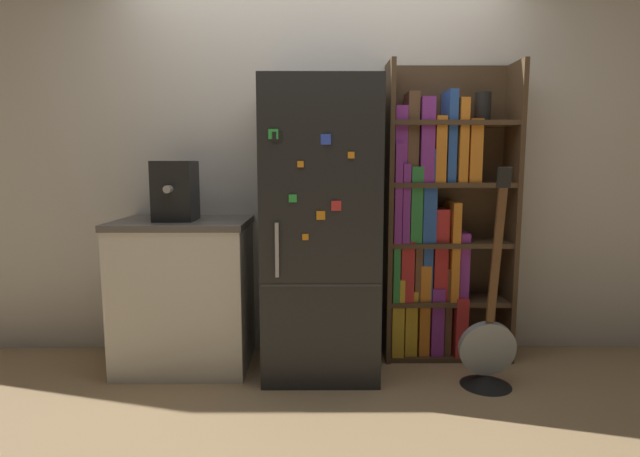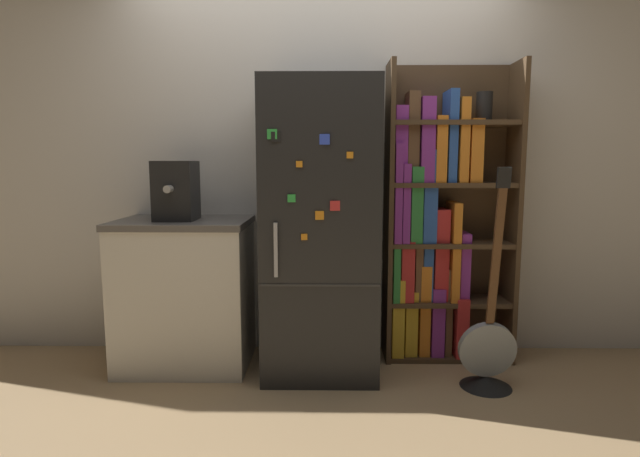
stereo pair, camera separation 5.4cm
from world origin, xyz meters
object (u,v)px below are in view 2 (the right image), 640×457
object	(u,v)px
bookshelf	(436,225)
espresso_machine	(176,191)
refrigerator	(320,229)
guitar	(487,357)

from	to	relation	value
bookshelf	espresso_machine	bearing A→B (deg)	-172.86
bookshelf	refrigerator	bearing A→B (deg)	-164.61
bookshelf	espresso_machine	size ratio (longest dim) A/B	5.30
guitar	bookshelf	bearing A→B (deg)	113.25
espresso_machine	guitar	bearing A→B (deg)	-8.78
refrigerator	espresso_machine	xyz separation A→B (m)	(-0.88, 0.00, 0.24)
refrigerator	espresso_machine	size ratio (longest dim) A/B	4.89
espresso_machine	guitar	size ratio (longest dim) A/B	0.29
refrigerator	bookshelf	world-z (taller)	bookshelf
bookshelf	guitar	world-z (taller)	bookshelf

